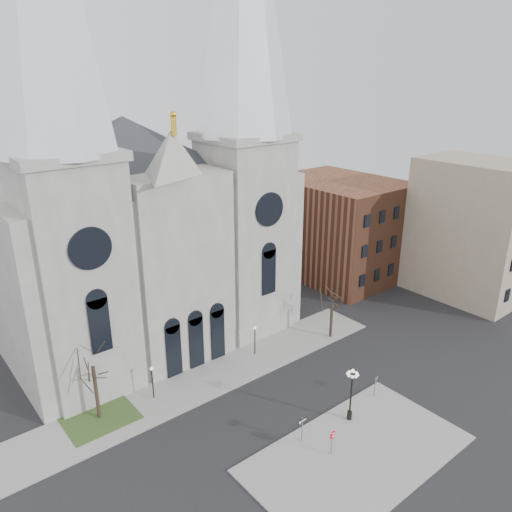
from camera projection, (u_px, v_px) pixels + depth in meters
ground at (286, 437)px, 41.19m from camera, size 160.00×160.00×0.00m
sidewalk_near at (357, 454)px, 39.31m from camera, size 18.00×10.00×0.14m
sidewalk_far at (211, 377)px, 49.16m from camera, size 40.00×6.00×0.14m
grass_patch at (100, 418)px, 43.37m from camera, size 6.00×5.00×0.18m
cathedral at (140, 173)px, 51.35m from camera, size 33.00×26.66×54.00m
bg_building_brick at (337, 228)px, 72.48m from camera, size 14.00×18.00×14.00m
bg_building_tan at (472, 230)px, 64.89m from camera, size 10.00×14.00×18.00m
tree_left at (92, 363)px, 41.45m from camera, size 3.20×3.20×7.50m
tree_right at (332, 302)px, 55.05m from camera, size 3.20×3.20×6.00m
ped_lamp_left at (152, 377)px, 45.18m from camera, size 0.32×0.32×3.26m
ped_lamp_right at (255, 336)px, 52.28m from camera, size 0.32×0.32×3.26m
stop_sign at (332, 437)px, 38.57m from camera, size 0.81×0.26×2.31m
globe_lamp at (352, 388)px, 42.03m from camera, size 1.24×1.24×5.02m
one_way_sign at (302, 425)px, 40.06m from camera, size 1.00×0.10×2.29m
street_name_sign at (375, 385)px, 45.77m from camera, size 0.59×0.30×2.00m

